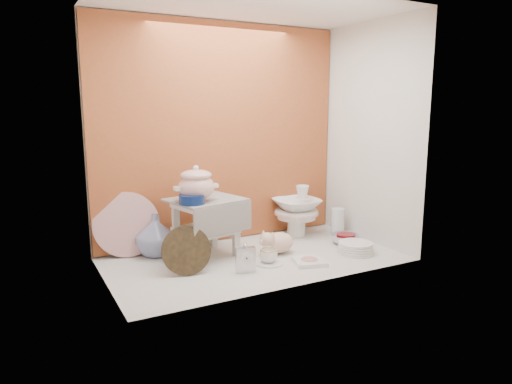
{
  "coord_description": "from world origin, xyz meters",
  "views": [
    {
      "loc": [
        -1.3,
        -2.45,
        0.94
      ],
      "look_at": [
        0.02,
        0.02,
        0.42
      ],
      "focal_mm": 32.62,
      "sensor_mm": 36.0,
      "label": 1
    }
  ],
  "objects_px": {
    "gold_rim_teacup": "(269,255)",
    "dinner_plate_stack": "(356,248)",
    "crystal_bowl": "(346,239)",
    "porcelain_tower": "(297,211)",
    "plush_pig": "(279,242)",
    "step_stool": "(206,228)",
    "blue_white_vase": "(156,235)",
    "mantel_clock": "(246,258)",
    "floral_platter": "(127,225)",
    "soup_tureen": "(196,183)"
  },
  "relations": [
    {
      "from": "mantel_clock",
      "to": "dinner_plate_stack",
      "type": "height_order",
      "value": "mantel_clock"
    },
    {
      "from": "dinner_plate_stack",
      "to": "porcelain_tower",
      "type": "distance_m",
      "value": 0.57
    },
    {
      "from": "gold_rim_teacup",
      "to": "dinner_plate_stack",
      "type": "relative_size",
      "value": 0.46
    },
    {
      "from": "floral_platter",
      "to": "mantel_clock",
      "type": "bearing_deg",
      "value": -49.61
    },
    {
      "from": "blue_white_vase",
      "to": "crystal_bowl",
      "type": "relative_size",
      "value": 1.27
    },
    {
      "from": "floral_platter",
      "to": "dinner_plate_stack",
      "type": "relative_size",
      "value": 1.76
    },
    {
      "from": "gold_rim_teacup",
      "to": "crystal_bowl",
      "type": "distance_m",
      "value": 0.69
    },
    {
      "from": "mantel_clock",
      "to": "porcelain_tower",
      "type": "distance_m",
      "value": 0.85
    },
    {
      "from": "blue_white_vase",
      "to": "dinner_plate_stack",
      "type": "height_order",
      "value": "blue_white_vase"
    },
    {
      "from": "soup_tureen",
      "to": "crystal_bowl",
      "type": "height_order",
      "value": "soup_tureen"
    },
    {
      "from": "crystal_bowl",
      "to": "floral_platter",
      "type": "bearing_deg",
      "value": 161.9
    },
    {
      "from": "plush_pig",
      "to": "dinner_plate_stack",
      "type": "distance_m",
      "value": 0.5
    },
    {
      "from": "porcelain_tower",
      "to": "dinner_plate_stack",
      "type": "bearing_deg",
      "value": -78.55
    },
    {
      "from": "crystal_bowl",
      "to": "plush_pig",
      "type": "bearing_deg",
      "value": 175.93
    },
    {
      "from": "blue_white_vase",
      "to": "dinner_plate_stack",
      "type": "bearing_deg",
      "value": -26.49
    },
    {
      "from": "mantel_clock",
      "to": "dinner_plate_stack",
      "type": "xyz_separation_m",
      "value": [
        0.78,
        -0.03,
        -0.05
      ]
    },
    {
      "from": "mantel_clock",
      "to": "floral_platter",
      "type": "bearing_deg",
      "value": 144.37
    },
    {
      "from": "gold_rim_teacup",
      "to": "plush_pig",
      "type": "bearing_deg",
      "value": 42.38
    },
    {
      "from": "plush_pig",
      "to": "porcelain_tower",
      "type": "xyz_separation_m",
      "value": [
        0.33,
        0.3,
        0.11
      ]
    },
    {
      "from": "plush_pig",
      "to": "dinner_plate_stack",
      "type": "bearing_deg",
      "value": -13.11
    },
    {
      "from": "blue_white_vase",
      "to": "plush_pig",
      "type": "xyz_separation_m",
      "value": [
        0.71,
        -0.34,
        -0.06
      ]
    },
    {
      "from": "step_stool",
      "to": "plush_pig",
      "type": "height_order",
      "value": "step_stool"
    },
    {
      "from": "gold_rim_teacup",
      "to": "floral_platter",
      "type": "bearing_deg",
      "value": 141.62
    },
    {
      "from": "soup_tureen",
      "to": "floral_platter",
      "type": "relative_size",
      "value": 0.63
    },
    {
      "from": "gold_rim_teacup",
      "to": "dinner_plate_stack",
      "type": "xyz_separation_m",
      "value": [
        0.6,
        -0.09,
        -0.02
      ]
    },
    {
      "from": "step_stool",
      "to": "plush_pig",
      "type": "bearing_deg",
      "value": -35.88
    },
    {
      "from": "step_stool",
      "to": "soup_tureen",
      "type": "relative_size",
      "value": 1.63
    },
    {
      "from": "floral_platter",
      "to": "soup_tureen",
      "type": "bearing_deg",
      "value": -37.96
    },
    {
      "from": "blue_white_vase",
      "to": "crystal_bowl",
      "type": "xyz_separation_m",
      "value": [
        1.23,
        -0.38,
        -0.1
      ]
    },
    {
      "from": "floral_platter",
      "to": "crystal_bowl",
      "type": "bearing_deg",
      "value": -18.1
    },
    {
      "from": "soup_tureen",
      "to": "blue_white_vase",
      "type": "bearing_deg",
      "value": 134.26
    },
    {
      "from": "gold_rim_teacup",
      "to": "porcelain_tower",
      "type": "relative_size",
      "value": 0.29
    },
    {
      "from": "soup_tureen",
      "to": "mantel_clock",
      "type": "bearing_deg",
      "value": -64.15
    },
    {
      "from": "step_stool",
      "to": "plush_pig",
      "type": "distance_m",
      "value": 0.48
    },
    {
      "from": "soup_tureen",
      "to": "porcelain_tower",
      "type": "height_order",
      "value": "soup_tureen"
    },
    {
      "from": "mantel_clock",
      "to": "porcelain_tower",
      "type": "height_order",
      "value": "porcelain_tower"
    },
    {
      "from": "porcelain_tower",
      "to": "step_stool",
      "type": "bearing_deg",
      "value": -170.73
    },
    {
      "from": "floral_platter",
      "to": "blue_white_vase",
      "type": "xyz_separation_m",
      "value": [
        0.16,
        -0.08,
        -0.07
      ]
    },
    {
      "from": "blue_white_vase",
      "to": "porcelain_tower",
      "type": "bearing_deg",
      "value": -2.06
    },
    {
      "from": "crystal_bowl",
      "to": "dinner_plate_stack",
      "type": "bearing_deg",
      "value": -111.96
    },
    {
      "from": "step_stool",
      "to": "soup_tureen",
      "type": "distance_m",
      "value": 0.31
    },
    {
      "from": "gold_rim_teacup",
      "to": "soup_tureen",
      "type": "bearing_deg",
      "value": 141.18
    },
    {
      "from": "crystal_bowl",
      "to": "mantel_clock",
      "type": "bearing_deg",
      "value": -169.11
    },
    {
      "from": "crystal_bowl",
      "to": "porcelain_tower",
      "type": "distance_m",
      "value": 0.42
    },
    {
      "from": "soup_tureen",
      "to": "gold_rim_teacup",
      "type": "bearing_deg",
      "value": -38.82
    },
    {
      "from": "blue_white_vase",
      "to": "dinner_plate_stack",
      "type": "relative_size",
      "value": 1.15
    },
    {
      "from": "soup_tureen",
      "to": "dinner_plate_stack",
      "type": "relative_size",
      "value": 1.12
    },
    {
      "from": "gold_rim_teacup",
      "to": "step_stool",
      "type": "bearing_deg",
      "value": 129.48
    },
    {
      "from": "plush_pig",
      "to": "porcelain_tower",
      "type": "distance_m",
      "value": 0.46
    },
    {
      "from": "crystal_bowl",
      "to": "porcelain_tower",
      "type": "relative_size",
      "value": 0.57
    }
  ]
}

